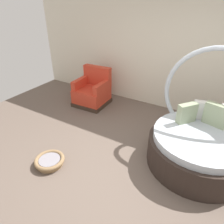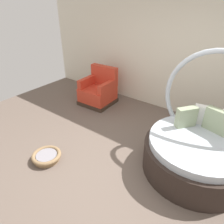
% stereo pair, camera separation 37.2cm
% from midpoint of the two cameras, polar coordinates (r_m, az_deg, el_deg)
% --- Properties ---
extents(ground_plane, '(8.00, 8.00, 0.02)m').
position_cam_midpoint_polar(ground_plane, '(3.60, -0.34, -15.67)').
color(ground_plane, '#66564C').
extents(back_wall, '(8.00, 0.12, 3.15)m').
position_cam_midpoint_polar(back_wall, '(5.00, 15.73, 17.33)').
color(back_wall, silver).
rests_on(back_wall, ground_plane).
extents(round_daybed, '(1.66, 1.66, 1.90)m').
position_cam_midpoint_polar(round_daybed, '(3.72, 20.45, -7.83)').
color(round_daybed, '#2D231E').
rests_on(round_daybed, ground_plane).
extents(red_armchair, '(0.83, 0.83, 0.94)m').
position_cam_midpoint_polar(red_armchair, '(5.48, -7.27, 5.48)').
color(red_armchair, '#38281E').
rests_on(red_armchair, ground_plane).
extents(pet_basket, '(0.51, 0.51, 0.13)m').
position_cam_midpoint_polar(pet_basket, '(3.84, -19.49, -12.66)').
color(pet_basket, '#8E704C').
rests_on(pet_basket, ground_plane).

